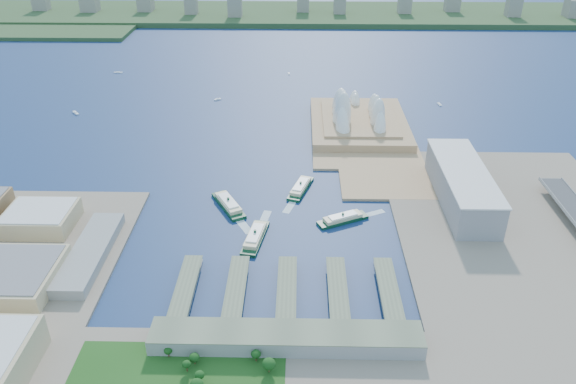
{
  "coord_description": "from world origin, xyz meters",
  "views": [
    {
      "loc": [
        22.7,
        -439.8,
        305.16
      ],
      "look_at": [
        11.99,
        67.06,
        18.0
      ],
      "focal_mm": 35.0,
      "sensor_mm": 36.0,
      "label": 1
    }
  ],
  "objects_px": {
    "ferry_a": "(228,202)",
    "ferry_d": "(343,217)",
    "ferry_b": "(301,186)",
    "ferry_c": "(255,235)",
    "toaster_building": "(462,186)",
    "opera_house": "(360,106)"
  },
  "relations": [
    {
      "from": "ferry_a",
      "to": "ferry_b",
      "type": "height_order",
      "value": "ferry_a"
    },
    {
      "from": "ferry_b",
      "to": "ferry_c",
      "type": "bearing_deg",
      "value": -96.29
    },
    {
      "from": "opera_house",
      "to": "toaster_building",
      "type": "height_order",
      "value": "opera_house"
    },
    {
      "from": "ferry_c",
      "to": "ferry_d",
      "type": "bearing_deg",
      "value": -148.09
    },
    {
      "from": "opera_house",
      "to": "toaster_building",
      "type": "distance_m",
      "value": 219.62
    },
    {
      "from": "ferry_a",
      "to": "ferry_c",
      "type": "distance_m",
      "value": 68.34
    },
    {
      "from": "opera_house",
      "to": "ferry_c",
      "type": "xyz_separation_m",
      "value": [
        -123.14,
        -274.83,
        -26.44
      ]
    },
    {
      "from": "ferry_a",
      "to": "ferry_d",
      "type": "xyz_separation_m",
      "value": [
        118.41,
        -25.44,
        -0.7
      ]
    },
    {
      "from": "ferry_a",
      "to": "ferry_b",
      "type": "relative_size",
      "value": 1.08
    },
    {
      "from": "opera_house",
      "to": "ferry_d",
      "type": "bearing_deg",
      "value": -98.81
    },
    {
      "from": "opera_house",
      "to": "ferry_b",
      "type": "distance_m",
      "value": 195.42
    },
    {
      "from": "ferry_d",
      "to": "opera_house",
      "type": "bearing_deg",
      "value": -34.83
    },
    {
      "from": "ferry_b",
      "to": "ferry_c",
      "type": "height_order",
      "value": "ferry_c"
    },
    {
      "from": "ferry_a",
      "to": "ferry_c",
      "type": "relative_size",
      "value": 1.03
    },
    {
      "from": "opera_house",
      "to": "toaster_building",
      "type": "bearing_deg",
      "value": -65.77
    },
    {
      "from": "ferry_c",
      "to": "toaster_building",
      "type": "bearing_deg",
      "value": -150.72
    },
    {
      "from": "ferry_a",
      "to": "ferry_b",
      "type": "distance_m",
      "value": 84.98
    },
    {
      "from": "ferry_d",
      "to": "ferry_a",
      "type": "bearing_deg",
      "value": 51.85
    },
    {
      "from": "ferry_b",
      "to": "ferry_c",
      "type": "distance_m",
      "value": 107.57
    },
    {
      "from": "toaster_building",
      "to": "ferry_d",
      "type": "xyz_separation_m",
      "value": [
        -127.23,
        -40.17,
        -15.47
      ]
    },
    {
      "from": "toaster_building",
      "to": "ferry_c",
      "type": "bearing_deg",
      "value": -160.65
    },
    {
      "from": "ferry_a",
      "to": "ferry_d",
      "type": "bearing_deg",
      "value": -40.43
    }
  ]
}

